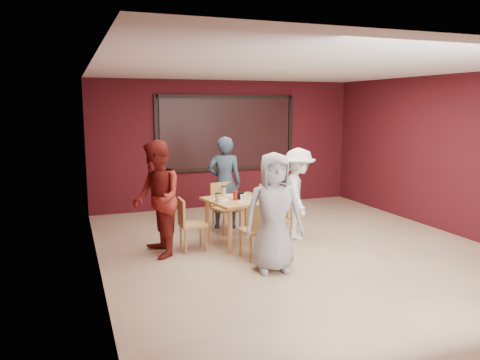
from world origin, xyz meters
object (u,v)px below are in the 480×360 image
object	(u,v)px
dining_table	(239,205)
chair_back	(224,204)
chair_right	(281,215)
chair_left	(189,221)
diner_right	(298,194)
chair_front	(258,228)
diner_left	(157,199)
diner_back	(225,183)
diner_front	(274,212)

from	to	relation	value
dining_table	chair_back	xyz separation A→B (m)	(0.02, 0.82, -0.16)
dining_table	chair_right	world-z (taller)	dining_table
chair_left	diner_right	size ratio (longest dim) A/B	0.54
chair_right	diner_right	world-z (taller)	diner_right
chair_front	chair_back	xyz separation A→B (m)	(0.02, 1.62, 0.02)
diner_left	chair_back	bearing A→B (deg)	121.12
chair_back	diner_back	world-z (taller)	diner_back
chair_left	chair_right	xyz separation A→B (m)	(1.59, 0.02, -0.04)
chair_front	chair_back	bearing A→B (deg)	89.33
dining_table	diner_left	xyz separation A→B (m)	(-1.35, -0.13, 0.21)
diner_left	diner_front	bearing A→B (deg)	45.86
diner_right	diner_front	bearing A→B (deg)	163.10
diner_back	chair_right	bearing A→B (deg)	137.80
dining_table	chair_left	bearing A→B (deg)	-177.37
dining_table	diner_right	xyz separation A→B (m)	(1.07, -0.00, 0.11)
dining_table	chair_left	world-z (taller)	dining_table
chair_right	diner_back	xyz separation A→B (m)	(-0.63, 1.10, 0.42)
chair_back	diner_left	bearing A→B (deg)	-145.39
diner_left	chair_left	bearing A→B (deg)	96.84
chair_front	diner_back	distance (m)	1.92
chair_right	diner_left	world-z (taller)	diner_left
diner_front	diner_back	distance (m)	2.39
chair_back	chair_right	world-z (taller)	chair_back
chair_back	diner_left	world-z (taller)	diner_left
dining_table	chair_right	size ratio (longest dim) A/B	1.46
diner_front	diner_left	size ratio (longest dim) A/B	0.94
chair_back	diner_left	distance (m)	1.71
chair_front	diner_back	bearing A→B (deg)	86.56
chair_back	chair_right	bearing A→B (deg)	-49.21
diner_right	chair_back	bearing A→B (deg)	73.45
diner_left	diner_right	xyz separation A→B (m)	(2.42, 0.13, -0.10)
dining_table	diner_front	bearing A→B (deg)	-88.84
chair_front	chair_right	size ratio (longest dim) A/B	1.12
chair_front	diner_left	size ratio (longest dim) A/B	0.49
diner_front	diner_right	distance (m)	1.67
dining_table	chair_back	distance (m)	0.83
dining_table	chair_front	xyz separation A→B (m)	(0.00, -0.81, -0.18)
chair_back	chair_right	size ratio (longest dim) A/B	1.16
chair_left	diner_back	world-z (taller)	diner_back
chair_back	diner_back	distance (m)	0.45
chair_right	diner_right	size ratio (longest dim) A/B	0.49
chair_left	diner_back	bearing A→B (deg)	49.15
diner_front	diner_right	world-z (taller)	diner_front
chair_front	diner_right	size ratio (longest dim) A/B	0.55
chair_left	diner_right	xyz separation A→B (m)	(1.92, 0.03, 0.30)
diner_front	diner_left	xyz separation A→B (m)	(-1.38, 1.18, 0.06)
chair_left	chair_right	world-z (taller)	chair_left
chair_right	diner_left	size ratio (longest dim) A/B	0.44
chair_left	diner_left	size ratio (longest dim) A/B	0.47
diner_front	diner_back	world-z (taller)	diner_back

